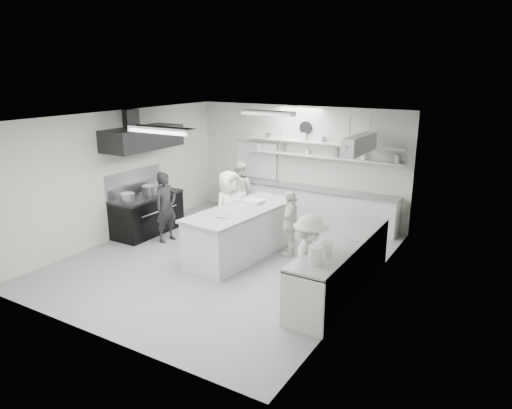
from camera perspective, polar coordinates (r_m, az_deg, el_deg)
The scene contains 27 objects.
floor at distance 10.10m, azimuth -3.67°, elevation -6.64°, with size 6.00×7.00×0.02m, color gray.
ceiling at distance 9.36m, azimuth -4.01°, elevation 10.67°, with size 6.00×7.00×0.02m, color white.
wall_back at distance 12.59m, azimuth 5.24°, elevation 5.11°, with size 6.00×0.04×3.00m, color beige.
wall_front at distance 7.15m, azimuth -19.93°, elevation -4.46°, with size 6.00×0.04×3.00m, color beige.
wall_left at distance 11.55m, azimuth -16.23°, elevation 3.52°, with size 0.04×7.00×3.00m, color beige.
wall_right at distance 8.35m, azimuth 13.40°, elevation -0.99°, with size 0.04×7.00×3.00m, color beige.
stove at distance 11.80m, azimuth -13.09°, elevation -1.26°, with size 0.80×1.80×0.90m, color black.
exhaust_hood at distance 11.39m, azimuth -13.70°, elevation 7.89°, with size 0.85×2.00×0.50m, color black.
back_counter at distance 12.44m, azimuth 5.77°, elevation 0.03°, with size 5.00×0.60×0.92m, color silver.
shelf_lower at distance 12.14m, azimuth 8.00°, elevation 5.81°, with size 4.20×0.26×0.04m, color silver.
shelf_upper at distance 12.09m, azimuth 8.06°, elevation 7.45°, with size 4.20×0.26×0.04m, color silver.
pass_through_window at distance 13.18m, azimuth 0.08°, elevation 5.46°, with size 1.30×0.04×1.00m, color black.
wall_clock at distance 12.32m, azimuth 6.12°, elevation 9.32°, with size 0.32×0.32×0.05m, color silver.
right_counter at distance 8.63m, azimuth 10.32°, elevation -7.54°, with size 0.74×3.30×0.94m, color silver.
pot_rack at distance 10.71m, azimuth 12.52°, elevation 7.19°, with size 0.30×1.60×0.40m, color #9B9EA1.
light_fixture_front at distance 7.96m, azimuth -11.46°, elevation 8.92°, with size 1.30×0.25×0.10m, color silver.
light_fixture_rear at distance 10.89m, azimuth 1.48°, elevation 11.10°, with size 1.30×0.25×0.10m, color silver.
prep_island at distance 10.10m, azimuth -1.75°, elevation -3.50°, with size 1.02×2.72×1.00m, color silver.
stove_pot at distance 11.75m, azimuth -12.78°, elevation 1.66°, with size 0.39×0.39×0.26m, color #9B9EA1.
cook_stove at distance 11.04m, azimuth -10.93°, elevation -0.32°, with size 0.60×0.39×1.65m, color black.
cook_back at distance 12.45m, azimuth -2.02°, elevation 1.69°, with size 0.77×0.60×1.58m, color white.
cook_island_left at distance 10.50m, azimuth -3.29°, elevation -0.58°, with size 0.86×0.56×1.76m, color white.
cook_island_right at distance 10.04m, azimuth 4.21°, elevation -2.31°, with size 0.85×0.35×1.45m, color white.
cook_right at distance 8.01m, azimuth 6.57°, elevation -6.72°, with size 1.04×0.60×1.60m, color white.
bowl_island_a at distance 9.43m, azimuth -4.03°, elevation -1.56°, with size 0.27×0.27×0.07m, color #9B9EA1.
bowl_island_b at distance 10.23m, azimuth -1.24°, elevation -0.12°, with size 0.18×0.18×0.06m, color silver.
bowl_right at distance 8.55m, azimuth 11.94°, elevation -4.28°, with size 0.21×0.21×0.05m, color silver.
Camera 1 is at (5.30, -7.66, 3.90)m, focal length 32.79 mm.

